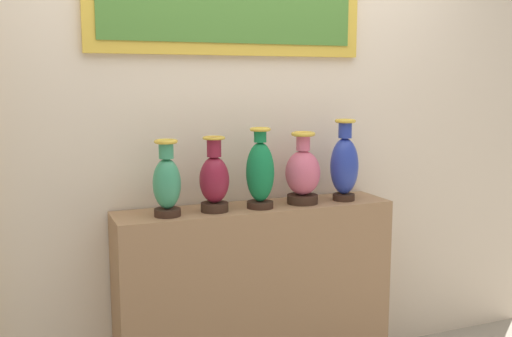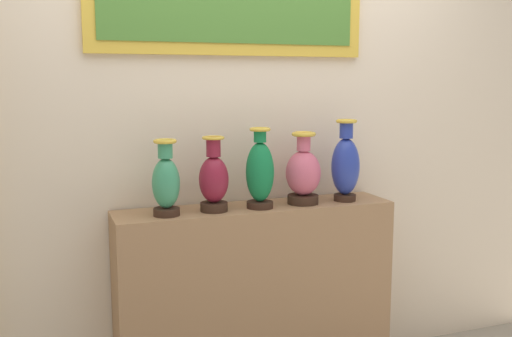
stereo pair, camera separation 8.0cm
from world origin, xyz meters
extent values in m
cube|color=#99704C|center=(0.00, 0.00, 0.48)|extent=(1.42, 0.31, 0.96)
cube|color=beige|center=(0.00, 0.21, 1.57)|extent=(3.87, 0.10, 3.15)
cylinder|color=#382319|center=(-0.46, -0.05, 0.98)|extent=(0.12, 0.12, 0.04)
ellipsoid|color=#388C60|center=(-0.46, -0.05, 1.12)|extent=(0.13, 0.13, 0.24)
cylinder|color=#388C60|center=(-0.46, -0.05, 1.27)|extent=(0.07, 0.07, 0.08)
torus|color=gold|center=(-0.46, -0.05, 1.31)|extent=(0.11, 0.11, 0.02)
cylinder|color=#382319|center=(-0.23, -0.03, 0.98)|extent=(0.13, 0.13, 0.04)
ellipsoid|color=maroon|center=(-0.23, -0.03, 1.12)|extent=(0.14, 0.14, 0.22)
cylinder|color=maroon|center=(-0.23, -0.03, 1.27)|extent=(0.07, 0.07, 0.09)
torus|color=gold|center=(-0.23, -0.03, 1.32)|extent=(0.11, 0.11, 0.01)
cylinder|color=#382319|center=(0.01, -0.04, 0.98)|extent=(0.13, 0.13, 0.03)
ellipsoid|color=#14723D|center=(0.01, -0.04, 1.14)|extent=(0.14, 0.14, 0.30)
cylinder|color=#14723D|center=(0.01, -0.04, 1.32)|extent=(0.06, 0.06, 0.06)
torus|color=gold|center=(0.01, -0.04, 1.35)|extent=(0.10, 0.10, 0.02)
cylinder|color=#382319|center=(0.25, -0.02, 0.99)|extent=(0.16, 0.16, 0.04)
ellipsoid|color=#CC5972|center=(0.25, -0.02, 1.12)|extent=(0.18, 0.18, 0.23)
cylinder|color=#CC5972|center=(0.25, -0.02, 1.28)|extent=(0.07, 0.07, 0.09)
torus|color=gold|center=(0.25, -0.02, 1.32)|extent=(0.12, 0.12, 0.02)
cylinder|color=#382319|center=(0.49, -0.03, 0.98)|extent=(0.12, 0.12, 0.03)
ellipsoid|color=#263899|center=(0.49, -0.03, 1.14)|extent=(0.15, 0.15, 0.30)
cylinder|color=#263899|center=(0.49, -0.03, 1.34)|extent=(0.07, 0.07, 0.09)
torus|color=gold|center=(0.49, -0.03, 1.38)|extent=(0.11, 0.11, 0.02)
camera|label=1|loc=(-1.07, -2.67, 1.59)|focal=41.07mm
camera|label=2|loc=(-1.00, -2.70, 1.59)|focal=41.07mm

